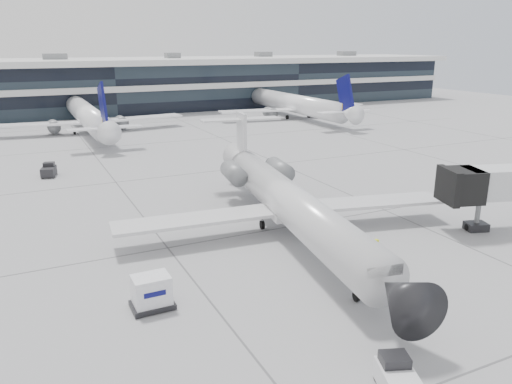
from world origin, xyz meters
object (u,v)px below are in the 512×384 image
baggage_tug (397,378)px  regional_jet (288,200)px  ramp_worker (375,252)px  cargo_uld (152,292)px

baggage_tug → regional_jet: bearing=95.4°
ramp_worker → cargo_uld: 14.87m
baggage_tug → cargo_uld: cargo_uld is taller
baggage_tug → cargo_uld: bearing=143.9°
regional_jet → ramp_worker: size_ratio=17.18×
regional_jet → cargo_uld: size_ratio=14.22×
regional_jet → ramp_worker: regional_jet is taller
regional_jet → ramp_worker: (2.23, -8.00, -1.67)m
regional_jet → baggage_tug: (-4.99, -18.60, -1.96)m
ramp_worker → cargo_uld: bearing=-28.4°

